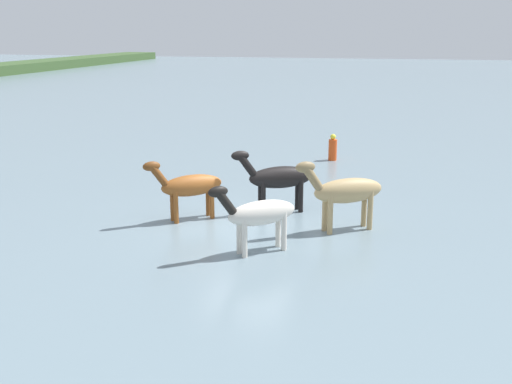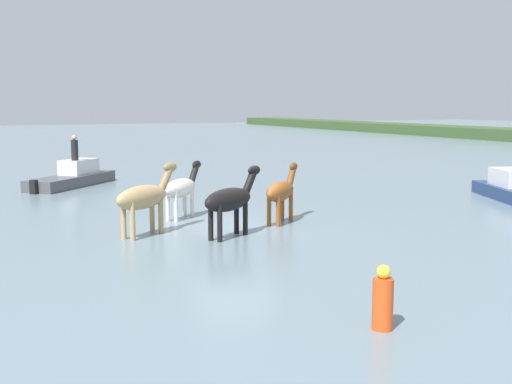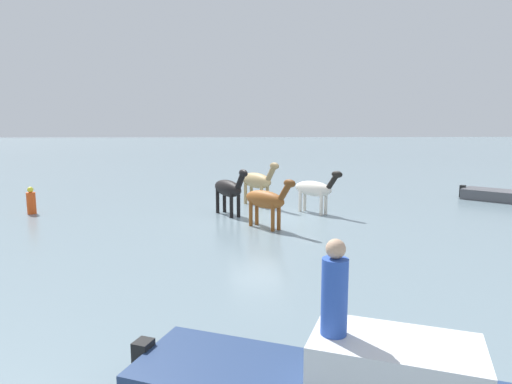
{
  "view_description": "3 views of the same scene",
  "coord_description": "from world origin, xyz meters",
  "px_view_note": "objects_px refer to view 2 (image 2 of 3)",
  "views": [
    {
      "loc": [
        -16.6,
        -4.5,
        5.52
      ],
      "look_at": [
        -0.02,
        -0.33,
        0.97
      ],
      "focal_mm": 43.26,
      "sensor_mm": 36.0,
      "label": 1
    },
    {
      "loc": [
        18.32,
        -7.83,
        3.85
      ],
      "look_at": [
        0.77,
        0.4,
        1.19
      ],
      "focal_mm": 45.3,
      "sensor_mm": 36.0,
      "label": 2
    },
    {
      "loc": [
        0.96,
        17.57,
        3.76
      ],
      "look_at": [
        0.23,
        -0.33,
        1.02
      ],
      "focal_mm": 31.68,
      "sensor_mm": 36.0,
      "label": 3
    }
  ],
  "objects_px": {
    "horse_lead": "(230,200)",
    "person_spotter_bow": "(75,149)",
    "horse_pinto_flank": "(281,191)",
    "horse_mid_herd": "(144,197)",
    "boat_skiff_near": "(73,179)",
    "horse_dun_straggler": "(181,188)",
    "buoy_channel_marker": "(383,301)"
  },
  "relations": [
    {
      "from": "horse_pinto_flank",
      "to": "person_spotter_bow",
      "type": "relative_size",
      "value": 1.74
    },
    {
      "from": "horse_dun_straggler",
      "to": "horse_mid_herd",
      "type": "bearing_deg",
      "value": -171.42
    },
    {
      "from": "horse_mid_herd",
      "to": "boat_skiff_near",
      "type": "bearing_deg",
      "value": 55.89
    },
    {
      "from": "boat_skiff_near",
      "to": "person_spotter_bow",
      "type": "bearing_deg",
      "value": -102.6
    },
    {
      "from": "person_spotter_bow",
      "to": "buoy_channel_marker",
      "type": "bearing_deg",
      "value": 3.61
    },
    {
      "from": "horse_dun_straggler",
      "to": "boat_skiff_near",
      "type": "height_order",
      "value": "horse_dun_straggler"
    },
    {
      "from": "horse_mid_herd",
      "to": "buoy_channel_marker",
      "type": "xyz_separation_m",
      "value": [
        9.52,
        1.54,
        -0.63
      ]
    },
    {
      "from": "horse_pinto_flank",
      "to": "boat_skiff_near",
      "type": "relative_size",
      "value": 0.42
    },
    {
      "from": "person_spotter_bow",
      "to": "buoy_channel_marker",
      "type": "relative_size",
      "value": 1.04
    },
    {
      "from": "horse_lead",
      "to": "horse_dun_straggler",
      "type": "relative_size",
      "value": 1.19
    },
    {
      "from": "horse_lead",
      "to": "boat_skiff_near",
      "type": "bearing_deg",
      "value": 69.21
    },
    {
      "from": "horse_lead",
      "to": "person_spotter_bow",
      "type": "xyz_separation_m",
      "value": [
        -13.86,
        -2.04,
        0.66
      ]
    },
    {
      "from": "horse_mid_herd",
      "to": "horse_pinto_flank",
      "type": "bearing_deg",
      "value": -32.53
    },
    {
      "from": "horse_lead",
      "to": "person_spotter_bow",
      "type": "height_order",
      "value": "person_spotter_bow"
    },
    {
      "from": "horse_lead",
      "to": "horse_pinto_flank",
      "type": "bearing_deg",
      "value": 0.75
    },
    {
      "from": "horse_pinto_flank",
      "to": "person_spotter_bow",
      "type": "distance_m",
      "value": 13.25
    },
    {
      "from": "horse_dun_straggler",
      "to": "horse_pinto_flank",
      "type": "bearing_deg",
      "value": -81.47
    },
    {
      "from": "horse_pinto_flank",
      "to": "person_spotter_bow",
      "type": "height_order",
      "value": "person_spotter_bow"
    },
    {
      "from": "horse_mid_herd",
      "to": "horse_dun_straggler",
      "type": "xyz_separation_m",
      "value": [
        -2.31,
        1.91,
        -0.11
      ]
    },
    {
      "from": "person_spotter_bow",
      "to": "buoy_channel_marker",
      "type": "xyz_separation_m",
      "value": [
        22.11,
        1.4,
        -1.25
      ]
    },
    {
      "from": "horse_lead",
      "to": "person_spotter_bow",
      "type": "bearing_deg",
      "value": 68.88
    },
    {
      "from": "horse_mid_herd",
      "to": "boat_skiff_near",
      "type": "distance_m",
      "value": 12.77
    },
    {
      "from": "horse_mid_herd",
      "to": "horse_dun_straggler",
      "type": "distance_m",
      "value": 3.0
    },
    {
      "from": "boat_skiff_near",
      "to": "buoy_channel_marker",
      "type": "relative_size",
      "value": 4.37
    },
    {
      "from": "horse_pinto_flank",
      "to": "horse_dun_straggler",
      "type": "relative_size",
      "value": 1.01
    },
    {
      "from": "person_spotter_bow",
      "to": "horse_pinto_flank",
      "type": "bearing_deg",
      "value": 19.5
    },
    {
      "from": "horse_lead",
      "to": "person_spotter_bow",
      "type": "relative_size",
      "value": 2.05
    },
    {
      "from": "boat_skiff_near",
      "to": "horse_lead",
      "type": "bearing_deg",
      "value": -128.26
    },
    {
      "from": "horse_pinto_flank",
      "to": "horse_mid_herd",
      "type": "relative_size",
      "value": 0.85
    },
    {
      "from": "horse_pinto_flank",
      "to": "horse_dun_straggler",
      "type": "bearing_deg",
      "value": 99.34
    },
    {
      "from": "horse_lead",
      "to": "horse_mid_herd",
      "type": "xyz_separation_m",
      "value": [
        -1.27,
        -2.19,
        0.04
      ]
    },
    {
      "from": "horse_pinto_flank",
      "to": "boat_skiff_near",
      "type": "height_order",
      "value": "horse_pinto_flank"
    }
  ]
}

